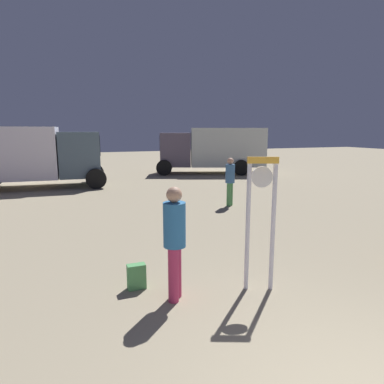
# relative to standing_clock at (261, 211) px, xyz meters

# --- Properties ---
(standing_clock) EXTENTS (0.48, 0.25, 2.16)m
(standing_clock) POSITION_rel_standing_clock_xyz_m (0.00, 0.00, 0.00)
(standing_clock) COLOR silver
(standing_clock) RESTS_ON ground_plane
(person_near_clock) EXTENTS (0.34, 0.34, 1.75)m
(person_near_clock) POSITION_rel_standing_clock_xyz_m (-1.38, 0.16, -0.32)
(person_near_clock) COLOR #B82F59
(person_near_clock) RESTS_ON ground_plane
(backpack) EXTENTS (0.29, 0.20, 0.42)m
(backpack) POSITION_rel_standing_clock_xyz_m (-1.86, 0.72, -1.10)
(backpack) COLOR #509C57
(backpack) RESTS_ON ground_plane
(person_distant) EXTENTS (0.32, 0.32, 1.65)m
(person_distant) POSITION_rel_standing_clock_xyz_m (2.41, 5.70, -0.38)
(person_distant) COLOR #4E9350
(person_distant) RESTS_ON ground_plane
(box_truck_near) EXTENTS (6.64, 2.89, 2.72)m
(box_truck_near) POSITION_rel_standing_clock_xyz_m (-4.48, 12.21, 0.23)
(box_truck_near) COLOR white
(box_truck_near) RESTS_ON ground_plane
(box_truck_far) EXTENTS (6.78, 4.30, 2.71)m
(box_truck_far) POSITION_rel_standing_clock_xyz_m (5.67, 14.12, 0.21)
(box_truck_far) COLOR silver
(box_truck_far) RESTS_ON ground_plane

